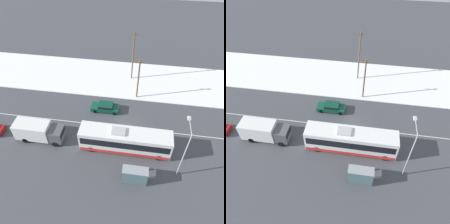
% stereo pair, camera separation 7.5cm
% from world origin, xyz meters
% --- Properties ---
extents(ground_plane, '(120.00, 120.00, 0.00)m').
position_xyz_m(ground_plane, '(0.00, 0.00, 0.00)').
color(ground_plane, '#424449').
extents(snow_lot, '(80.00, 11.57, 0.12)m').
position_xyz_m(snow_lot, '(0.00, 12.27, 0.06)').
color(snow_lot, white).
rests_on(snow_lot, ground_plane).
extents(lane_marking_center, '(60.00, 0.12, 0.00)m').
position_xyz_m(lane_marking_center, '(0.00, 0.00, 0.00)').
color(lane_marking_center, silver).
rests_on(lane_marking_center, ground_plane).
extents(city_bus, '(12.06, 2.57, 3.60)m').
position_xyz_m(city_bus, '(0.36, -3.80, 1.76)').
color(city_bus, white).
rests_on(city_bus, ground_plane).
extents(box_truck, '(6.76, 2.30, 2.94)m').
position_xyz_m(box_truck, '(-11.73, -3.83, 1.63)').
color(box_truck, silver).
rests_on(box_truck, ground_plane).
extents(sedan_car, '(4.41, 1.80, 1.37)m').
position_xyz_m(sedan_car, '(-3.53, 3.26, 0.76)').
color(sedan_car, '#0F4733').
rests_on(sedan_car, ground_plane).
extents(pedestrian_at_stop, '(0.59, 0.26, 1.64)m').
position_xyz_m(pedestrian_at_stop, '(1.43, -7.41, 1.01)').
color(pedestrian_at_stop, '#23232D').
rests_on(pedestrian_at_stop, ground_plane).
extents(bus_shelter, '(3.04, 1.20, 2.40)m').
position_xyz_m(bus_shelter, '(2.05, -8.66, 1.68)').
color(bus_shelter, gray).
rests_on(bus_shelter, ground_plane).
extents(streetlamp, '(0.36, 2.84, 7.80)m').
position_xyz_m(streetlamp, '(7.21, -6.24, 4.92)').
color(streetlamp, '#9EA3A8').
rests_on(streetlamp, ground_plane).
extents(utility_pole_roadside, '(1.80, 0.24, 7.43)m').
position_xyz_m(utility_pole_roadside, '(1.23, 7.26, 3.90)').
color(utility_pole_roadside, brown).
rests_on(utility_pole_roadside, ground_plane).
extents(utility_pole_snowlot, '(1.80, 0.24, 9.31)m').
position_xyz_m(utility_pole_snowlot, '(-0.13, 12.62, 4.85)').
color(utility_pole_snowlot, brown).
rests_on(utility_pole_snowlot, ground_plane).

